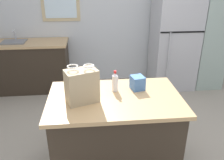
{
  "coord_description": "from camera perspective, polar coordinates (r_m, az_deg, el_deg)",
  "views": [
    {
      "loc": [
        -0.42,
        -2.18,
        1.99
      ],
      "look_at": [
        -0.2,
        0.16,
        0.93
      ],
      "focal_mm": 37.65,
      "sensor_mm": 36.0,
      "label": 1
    }
  ],
  "objects": [
    {
      "name": "refrigerator",
      "position": [
        4.49,
        14.83,
        9.48
      ],
      "size": [
        0.76,
        0.74,
        1.8
      ],
      "color": "#B7B7BC",
      "rests_on": "ground"
    },
    {
      "name": "ground",
      "position": [
        2.98,
        4.28,
        -17.64
      ],
      "size": [
        6.29,
        6.29,
        0.0
      ],
      "primitive_type": "plane",
      "color": "#9E9384"
    },
    {
      "name": "sink_counter",
      "position": [
        4.54,
        -19.42,
        3.3
      ],
      "size": [
        1.42,
        0.62,
        1.09
      ],
      "color": "#33281E",
      "rests_on": "ground"
    },
    {
      "name": "small_box",
      "position": [
        2.48,
        6.2,
        -0.67
      ],
      "size": [
        0.16,
        0.16,
        0.14
      ],
      "primitive_type": "cube",
      "rotation": [
        0.0,
        0.0,
        0.23
      ],
      "color": "#4775B7",
      "rests_on": "kitchen_island"
    },
    {
      "name": "tall_cabinet",
      "position": [
        4.71,
        22.72,
        11.41
      ],
      "size": [
        0.51,
        0.66,
        2.16
      ],
      "color": "#9EB2A8",
      "rests_on": "ground"
    },
    {
      "name": "kitchen_island",
      "position": [
        2.57,
        0.66,
        -12.69
      ],
      "size": [
        1.33,
        0.84,
        0.88
      ],
      "color": "#33281E",
      "rests_on": "ground"
    },
    {
      "name": "bottle",
      "position": [
        2.41,
        0.75,
        -0.53
      ],
      "size": [
        0.06,
        0.06,
        0.22
      ],
      "color": "white",
      "rests_on": "kitchen_island"
    },
    {
      "name": "back_wall",
      "position": [
        4.56,
        -0.32,
        16.75
      ],
      "size": [
        5.24,
        0.13,
        2.77
      ],
      "color": "silver",
      "rests_on": "ground"
    },
    {
      "name": "shopping_bag",
      "position": [
        2.2,
        -7.35,
        -1.41
      ],
      "size": [
        0.34,
        0.28,
        0.36
      ],
      "color": "tan",
      "rests_on": "kitchen_island"
    }
  ]
}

